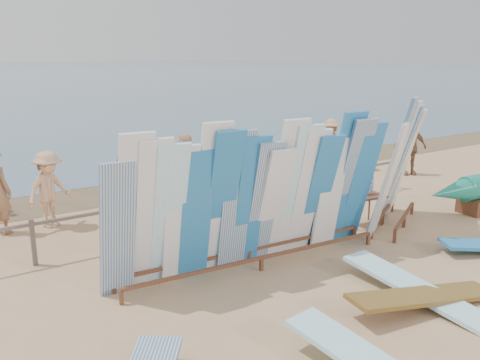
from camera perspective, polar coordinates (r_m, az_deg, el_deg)
ground at (r=9.40m, az=7.36°, el=-10.12°), size 160.00×160.00×0.00m
wet_sand_strip at (r=15.25m, az=-10.63°, el=-0.75°), size 40.00×2.60×0.01m
fence at (r=11.46m, az=-2.41°, el=-2.17°), size 12.08×0.08×0.90m
main_surfboard_rack at (r=9.10m, az=1.82°, el=-2.41°), size 5.59×1.16×2.79m
side_surfboard_rack at (r=11.80m, az=17.22°, el=1.20°), size 2.59×1.83×2.98m
vendor_table at (r=11.92m, az=13.71°, el=-3.17°), size 0.94×0.72×1.15m
flat_board_b at (r=8.86m, az=19.16°, el=-12.39°), size 0.65×2.71×0.33m
flat_board_c at (r=8.61m, az=20.00°, el=-13.26°), size 2.75×1.01×0.38m
beach_chair_left at (r=13.02m, az=-1.76°, el=-1.91°), size 0.64×0.66×0.87m
beach_chair_right at (r=13.73m, az=2.09°, el=-1.15°), size 0.64×0.65×0.81m
stroller at (r=13.09m, az=1.35°, el=-0.94°), size 0.83×0.96×1.11m
beachgoer_6 at (r=13.01m, az=1.53°, el=0.60°), size 0.67×0.87×1.61m
beachgoer_10 at (r=17.24m, az=18.54°, el=3.52°), size 1.14×0.92×1.80m
beachgoer_3 at (r=12.13m, az=-20.66°, el=-1.01°), size 1.21×0.90×1.74m
beachgoer_4 at (r=13.28m, az=-11.75°, el=1.18°), size 1.18×0.72×1.88m
beachgoer_extra_0 at (r=17.77m, az=10.14°, el=4.11°), size 1.01×1.12×1.67m
beachgoer_7 at (r=14.72m, az=0.03°, el=2.12°), size 0.64×0.61×1.58m
beachgoer_2 at (r=11.34m, az=-9.63°, el=-1.51°), size 0.87×0.80×1.65m
beachgoer_9 at (r=17.52m, az=12.24°, el=3.81°), size 0.60×1.11×1.63m
beachgoer_5 at (r=15.07m, az=-6.19°, el=2.31°), size 1.48×1.19×1.57m
beachgoer_8 at (r=15.36m, az=8.02°, el=2.48°), size 0.76×0.83×1.58m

